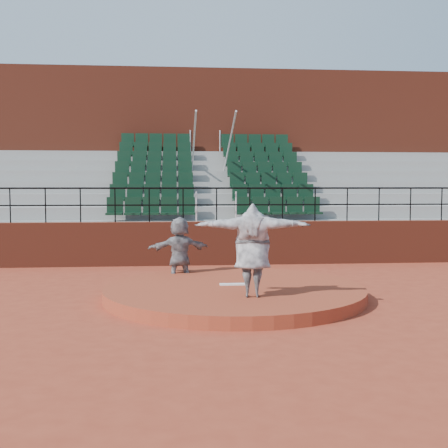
# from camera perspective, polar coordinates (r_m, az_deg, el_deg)

# --- Properties ---
(ground) EXTENTS (90.00, 90.00, 0.00)m
(ground) POSITION_cam_1_polar(r_m,az_deg,el_deg) (12.02, 1.06, -7.51)
(ground) COLOR #953721
(ground) RESTS_ON ground
(pitchers_mound) EXTENTS (5.50, 5.50, 0.25)m
(pitchers_mound) POSITION_cam_1_polar(r_m,az_deg,el_deg) (11.99, 1.06, -6.92)
(pitchers_mound) COLOR #943821
(pitchers_mound) RESTS_ON ground
(pitching_rubber) EXTENTS (0.60, 0.15, 0.03)m
(pitching_rubber) POSITION_cam_1_polar(r_m,az_deg,el_deg) (12.11, 0.99, -6.14)
(pitching_rubber) COLOR white
(pitching_rubber) RESTS_ON pitchers_mound
(boundary_wall) EXTENTS (24.00, 0.30, 1.30)m
(boundary_wall) POSITION_cam_1_polar(r_m,az_deg,el_deg) (16.85, -0.75, -1.95)
(boundary_wall) COLOR maroon
(boundary_wall) RESTS_ON ground
(wall_railing) EXTENTS (24.04, 0.05, 1.03)m
(wall_railing) POSITION_cam_1_polar(r_m,az_deg,el_deg) (16.76, -0.76, 2.74)
(wall_railing) COLOR black
(wall_railing) RESTS_ON boundary_wall
(seating_deck) EXTENTS (24.00, 5.97, 4.63)m
(seating_deck) POSITION_cam_1_polar(r_m,az_deg,el_deg) (20.42, -1.52, 1.29)
(seating_deck) COLOR gray
(seating_deck) RESTS_ON ground
(press_box_facade) EXTENTS (24.00, 3.00, 7.10)m
(press_box_facade) POSITION_cam_1_polar(r_m,az_deg,el_deg) (24.37, -2.11, 6.71)
(press_box_facade) COLOR maroon
(press_box_facade) RESTS_ON ground
(pitcher) EXTENTS (2.26, 0.90, 1.79)m
(pitcher) POSITION_cam_1_polar(r_m,az_deg,el_deg) (10.76, 2.90, -2.68)
(pitcher) COLOR black
(pitcher) RESTS_ON pitchers_mound
(fielder) EXTENTS (1.57, 0.77, 1.62)m
(fielder) POSITION_cam_1_polar(r_m,az_deg,el_deg) (13.72, -4.55, -2.65)
(fielder) COLOR black
(fielder) RESTS_ON ground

